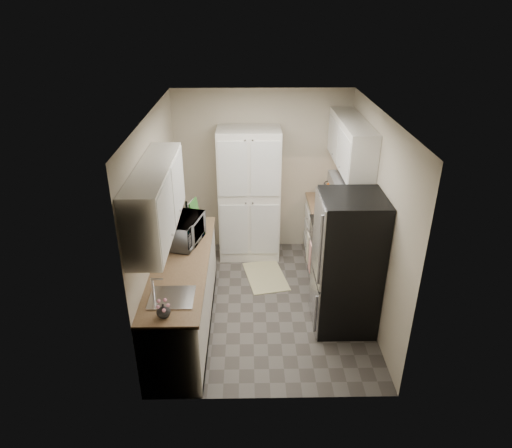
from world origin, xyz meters
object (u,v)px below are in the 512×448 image
Objects in this scene: toaster_oven at (331,193)px; microwave at (182,230)px; electric_range at (336,256)px; wine_bottle at (187,216)px; pantry_cabinet at (249,195)px; refrigerator at (347,264)px.

microwave is at bearing -135.06° from toaster_oven.
electric_range is 2.12m from microwave.
wine_bottle reaches higher than microwave.
wine_bottle is (0.01, 0.40, 0.00)m from microwave.
pantry_cabinet reaches higher than electric_range.
toaster_oven is (1.22, 0.00, 0.02)m from pantry_cabinet.
microwave is (-1.96, 0.43, 0.23)m from refrigerator.
wine_bottle is at bearing 12.73° from microwave.
microwave reaches higher than toaster_oven.
toaster_oven is at bearing 87.07° from electric_range.
electric_range is at bearing -65.25° from microwave.
pantry_cabinet reaches higher than microwave.
pantry_cabinet is at bearing 123.46° from refrigerator.
pantry_cabinet is 1.21m from wine_bottle.
toaster_oven is (0.08, 1.73, 0.17)m from refrigerator.
pantry_cabinet is at bearing -167.50° from toaster_oven.
toaster_oven is (2.03, 0.90, -0.07)m from wine_bottle.
pantry_cabinet is 2.07m from refrigerator.
pantry_cabinet is 1.58m from electric_range.
electric_range is 3.34× the size of wine_bottle.
pantry_cabinet is 1.54m from microwave.
pantry_cabinet is 5.91× the size of wine_bottle.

